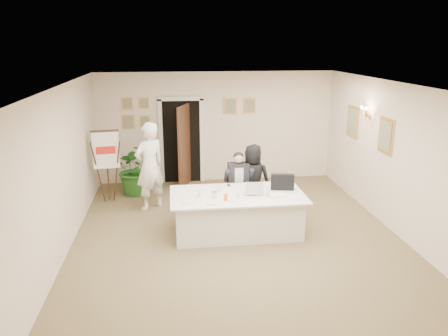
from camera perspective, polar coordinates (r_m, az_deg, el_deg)
The scene contains 28 objects.
floor at distance 8.31m, azimuth 1.64°, elevation -8.78°, with size 7.00×7.00×0.00m, color brown.
ceiling at distance 7.57m, azimuth 1.81°, elevation 10.83°, with size 6.00×7.00×0.02m, color white.
wall_back at distance 11.21m, azimuth -0.98°, elevation 5.34°, with size 6.00×0.10×2.80m, color beige.
wall_front at distance 4.62m, azimuth 8.39°, elevation -11.09°, with size 6.00×0.10×2.80m, color beige.
wall_left at distance 7.96m, azimuth -20.17°, elevation -0.18°, with size 0.10×7.00×2.80m, color beige.
wall_right at distance 8.78m, azimuth 21.46°, elevation 1.17°, with size 0.10×7.00×2.80m, color beige.
doorway at distance 11.05m, azimuth -5.44°, elevation 3.22°, with size 1.14×0.86×2.20m.
pictures_back_wall at distance 11.05m, azimuth -5.14°, elevation 7.49°, with size 3.40×0.06×0.80m, color gold, non-canonical shape.
pictures_right_wall at distance 9.74m, azimuth 18.24°, elevation 4.98°, with size 0.06×2.20×0.80m, color gold, non-canonical shape.
wall_sconce at distance 9.65m, azimuth 18.04°, elevation 7.01°, with size 0.20×0.30×0.24m, color gold, non-canonical shape.
conference_table at distance 8.28m, azimuth 1.73°, elevation -5.91°, with size 2.49×1.33×0.78m.
seated_man at distance 9.01m, azimuth 1.91°, elevation -2.09°, with size 0.58×0.62×1.36m, color black, non-canonical shape.
flip_chart at distance 10.07m, azimuth -14.99°, elevation -0.24°, with size 0.58×0.39×1.63m.
standing_man at distance 9.41m, azimuth -9.69°, elevation 0.21°, with size 0.70×0.46×1.91m, color white.
standing_woman at distance 9.11m, azimuth 3.78°, elevation -1.50°, with size 0.73×0.47×1.49m, color black.
potted_palm at distance 10.54m, azimuth -11.35°, elevation -0.02°, with size 1.12×0.97×1.25m, color #256421.
laptop at distance 8.14m, azimuth 3.84°, elevation -2.43°, with size 0.33×0.35×0.28m, color #B7BABC, non-canonical shape.
laptop_bag at distance 8.40m, azimuth 7.64°, elevation -1.83°, with size 0.44×0.12×0.31m, color black.
paper_stack at distance 8.10m, azimuth 6.81°, elevation -3.53°, with size 0.31×0.22×0.03m, color white.
plate_left at distance 7.75m, azimuth -4.59°, elevation -4.45°, with size 0.24×0.24×0.01m, color white.
plate_mid at distance 7.69m, azimuth -1.54°, elevation -4.57°, with size 0.21×0.21×0.01m, color white.
plate_near at distance 7.79m, azimuth 1.40°, elevation -4.28°, with size 0.24×0.24×0.01m, color white.
glass_a at distance 7.97m, azimuth -3.25°, elevation -3.33°, with size 0.07×0.07×0.14m, color silver.
glass_b at distance 7.86m, azimuth 1.83°, elevation -3.61°, with size 0.06×0.06×0.14m, color silver.
glass_c at distance 7.98m, azimuth 5.82°, elevation -3.37°, with size 0.06×0.06×0.14m, color silver.
glass_d at distance 8.26m, azimuth -0.64°, elevation -2.62°, with size 0.07×0.07×0.14m, color silver.
oj_glass at distance 7.77m, azimuth 0.21°, elevation -3.86°, with size 0.07×0.07×0.13m, color orange.
steel_jug at distance 7.94m, azimuth -1.26°, elevation -3.51°, with size 0.09×0.09×0.11m, color silver.
Camera 1 is at (-1.15, -7.45, 3.50)m, focal length 35.00 mm.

